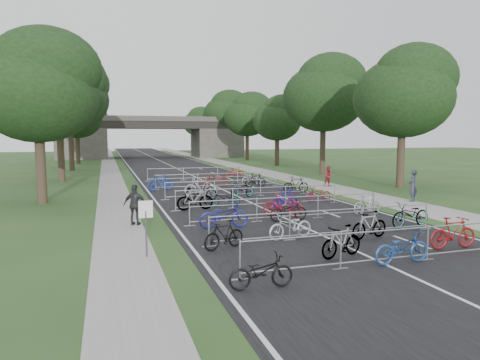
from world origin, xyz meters
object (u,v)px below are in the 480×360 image
object	(u,v)px
park_sign	(146,218)
pedestrian_a	(413,186)
overpass_bridge	(153,137)
bike_1	(342,242)
pedestrian_b	(329,176)
pedestrian_c	(135,205)
bike_0	(261,272)
bike_2	(402,248)

from	to	relation	value
park_sign	pedestrian_a	size ratio (longest dim) A/B	0.97
overpass_bridge	pedestrian_a	xyz separation A→B (m)	(9.20, -55.01, -2.59)
pedestrian_a	park_sign	bearing A→B (deg)	-8.79
bike_1	pedestrian_a	size ratio (longest dim) A/B	0.91
pedestrian_b	pedestrian_c	xyz separation A→B (m)	(-14.96, -9.93, 0.11)
park_sign	bike_0	xyz separation A→B (m)	(2.50, -3.81, -0.82)
bike_0	pedestrian_a	xyz separation A→B (m)	(13.50, 10.80, 0.49)
bike_1	pedestrian_a	xyz separation A→B (m)	(10.08, 8.94, 0.42)
bike_1	park_sign	bearing A→B (deg)	-123.58
overpass_bridge	bike_0	bearing A→B (deg)	-93.74
park_sign	bike_1	bearing A→B (deg)	-18.23
overpass_bridge	bike_0	world-z (taller)	overpass_bridge
overpass_bridge	park_sign	bearing A→B (deg)	-96.26
park_sign	pedestrian_a	world-z (taller)	pedestrian_a
bike_1	pedestrian_a	bearing A→B (deg)	116.24
pedestrian_a	bike_1	bearing A→B (deg)	9.19
overpass_bridge	pedestrian_b	world-z (taller)	overpass_bridge
park_sign	pedestrian_a	distance (m)	17.46
overpass_bridge	pedestrian_b	xyz separation A→B (m)	(8.16, -46.98, -2.75)
pedestrian_a	pedestrian_c	world-z (taller)	pedestrian_a
pedestrian_b	overpass_bridge	bearing A→B (deg)	103.82
overpass_bridge	bike_1	world-z (taller)	overpass_bridge
bike_1	pedestrian_a	world-z (taller)	pedestrian_a
pedestrian_a	pedestrian_b	bearing A→B (deg)	-115.01
bike_0	bike_2	bearing A→B (deg)	-79.35
bike_0	bike_2	size ratio (longest dim) A/B	0.89
overpass_bridge	bike_2	size ratio (longest dim) A/B	16.29
bike_0	park_sign	bearing A→B (deg)	35.38
overpass_bridge	bike_2	xyz separation A→B (m)	(0.51, -65.09, -3.03)
pedestrian_a	bike_2	bearing A→B (deg)	16.83
pedestrian_c	bike_1	bearing A→B (deg)	156.10
bike_0	pedestrian_a	world-z (taller)	pedestrian_a
park_sign	bike_1	distance (m)	6.28
overpass_bridge	pedestrian_a	distance (m)	55.83
park_sign	pedestrian_b	distance (m)	21.20
bike_1	pedestrian_a	distance (m)	13.48
bike_2	pedestrian_c	xyz separation A→B (m)	(-7.31, 8.17, 0.39)
overpass_bridge	bike_0	xyz separation A→B (m)	(-4.30, -65.81, -3.09)
park_sign	bike_2	distance (m)	7.97
pedestrian_a	pedestrian_c	xyz separation A→B (m)	(-16.00, -1.90, -0.05)
bike_0	pedestrian_b	xyz separation A→B (m)	(12.46, 18.83, 0.33)
park_sign	bike_2	size ratio (longest dim) A/B	0.96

